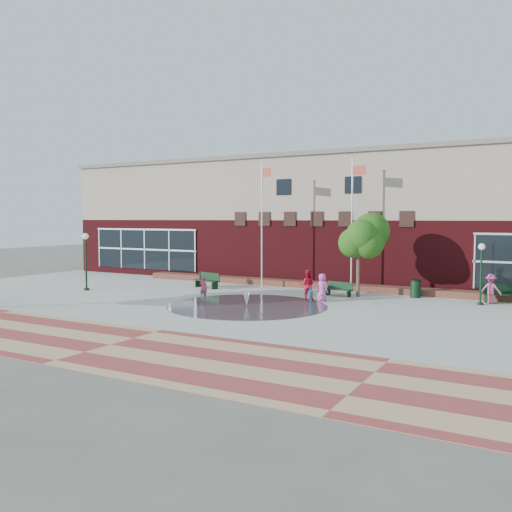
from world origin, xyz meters
The scene contains 22 objects.
ground centered at (0.00, 0.00, 0.00)m, with size 120.00×120.00×0.00m, color #666056.
plaza_concrete centered at (0.00, 4.00, 0.00)m, with size 46.00×18.00×0.01m, color #A8A8A0.
paver_band centered at (0.00, -7.00, 0.00)m, with size 46.00×6.00×0.01m, color #9A3A35.
splash_pad centered at (0.00, 3.00, 0.00)m, with size 8.40×8.40×0.01m, color #383A3D.
library_building centered at (0.00, 17.48, 4.64)m, with size 44.40×10.40×9.20m.
flower_bed centered at (0.00, 11.60, 0.00)m, with size 26.00×1.20×0.40m, color maroon.
flagpole_left centered at (-2.80, 9.91, 4.63)m, with size 0.91×0.44×8.31m.
flagpole_right centered at (3.02, 10.96, 4.66)m, with size 1.00×0.34×8.34m.
lamp_left centered at (-12.13, 3.42, 2.29)m, with size 0.39×0.39×3.68m.
lamp_right centered at (10.72, 9.36, 2.06)m, with size 0.35×0.35×3.31m.
bench_left centered at (-6.04, 8.14, 0.33)m, with size 2.12×1.10×1.03m.
bench_mid centered at (2.95, 8.80, 0.28)m, with size 1.77×0.80×0.86m.
bench_right centered at (11.72, 10.57, 0.34)m, with size 2.12×1.39×1.04m.
trash_can centered at (7.08, 10.42, 0.53)m, with size 0.64×0.64×1.05m.
tree_mid centered at (4.07, 9.02, 3.59)m, with size 2.92×2.92×4.93m.
water_jet_a centered at (0.03, 2.93, 0.00)m, with size 0.36×0.36×0.70m, color white.
water_jet_b centered at (-2.97, 3.14, 0.00)m, with size 0.20×0.20×0.46m, color white.
child_splash centered at (-3.36, 3.87, 0.68)m, with size 0.49×0.32×1.36m, color #CA3A60.
adult_red centered at (1.99, 6.35, 0.88)m, with size 0.86×0.67×1.76m, color red.
adult_pink centered at (2.84, 6.50, 0.78)m, with size 0.77×0.50×1.57m, color #DB50B9.
child_blue centered at (2.48, 5.71, 0.44)m, with size 0.52×0.22×0.89m, color #3876BB.
person_bench centered at (11.18, 9.96, 0.82)m, with size 1.06×0.61×1.64m, color #C9477D.
Camera 1 is at (14.12, -21.48, 4.64)m, focal length 38.00 mm.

